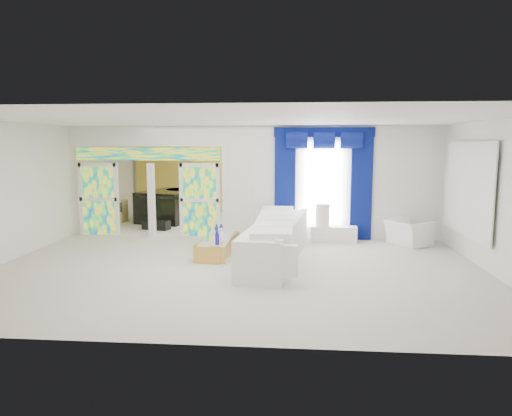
# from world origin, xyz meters

# --- Properties ---
(floor) EXTENTS (12.00, 12.00, 0.00)m
(floor) POSITION_xyz_m (0.00, 0.00, 0.00)
(floor) COLOR #B7AF9E
(floor) RESTS_ON ground
(dividing_wall) EXTENTS (5.70, 0.18, 3.00)m
(dividing_wall) POSITION_xyz_m (2.15, 1.00, 1.50)
(dividing_wall) COLOR white
(dividing_wall) RESTS_ON ground
(dividing_header) EXTENTS (4.30, 0.18, 0.55)m
(dividing_header) POSITION_xyz_m (-2.85, 1.00, 2.73)
(dividing_header) COLOR white
(dividing_header) RESTS_ON dividing_wall
(stained_panel_left) EXTENTS (0.95, 0.04, 2.00)m
(stained_panel_left) POSITION_xyz_m (-4.28, 1.00, 1.00)
(stained_panel_left) COLOR #994C3F
(stained_panel_left) RESTS_ON ground
(stained_panel_right) EXTENTS (0.95, 0.04, 2.00)m
(stained_panel_right) POSITION_xyz_m (-1.42, 1.00, 1.00)
(stained_panel_right) COLOR #994C3F
(stained_panel_right) RESTS_ON ground
(stained_transom) EXTENTS (4.00, 0.05, 0.35)m
(stained_transom) POSITION_xyz_m (-2.85, 1.00, 2.25)
(stained_transom) COLOR #994C3F
(stained_transom) RESTS_ON dividing_header
(window_pane) EXTENTS (1.00, 0.02, 2.30)m
(window_pane) POSITION_xyz_m (1.90, 0.90, 1.45)
(window_pane) COLOR white
(window_pane) RESTS_ON dividing_wall
(blue_drape_left) EXTENTS (0.55, 0.10, 2.80)m
(blue_drape_left) POSITION_xyz_m (0.90, 0.87, 1.40)
(blue_drape_left) COLOR #07034A
(blue_drape_left) RESTS_ON ground
(blue_drape_right) EXTENTS (0.55, 0.10, 2.80)m
(blue_drape_right) POSITION_xyz_m (2.90, 0.87, 1.40)
(blue_drape_right) COLOR #07034A
(blue_drape_right) RESTS_ON ground
(blue_pelmet) EXTENTS (2.60, 0.12, 0.25)m
(blue_pelmet) POSITION_xyz_m (1.90, 0.87, 2.82)
(blue_pelmet) COLOR #07034A
(blue_pelmet) RESTS_ON dividing_wall
(wall_mirror) EXTENTS (0.04, 2.70, 1.90)m
(wall_mirror) POSITION_xyz_m (4.94, -1.00, 1.55)
(wall_mirror) COLOR white
(wall_mirror) RESTS_ON ground
(gold_curtains) EXTENTS (9.70, 0.12, 2.90)m
(gold_curtains) POSITION_xyz_m (0.00, 5.90, 1.50)
(gold_curtains) COLOR #B3892B
(gold_curtains) RESTS_ON ground
(white_sofa) EXTENTS (1.44, 4.33, 0.81)m
(white_sofa) POSITION_xyz_m (0.77, -1.43, 0.40)
(white_sofa) COLOR white
(white_sofa) RESTS_ON ground
(coffee_table) EXTENTS (0.80, 1.81, 0.39)m
(coffee_table) POSITION_xyz_m (-0.58, -1.13, 0.19)
(coffee_table) COLOR gold
(coffee_table) RESTS_ON ground
(console_table) EXTENTS (1.21, 0.46, 0.40)m
(console_table) POSITION_xyz_m (2.19, 0.60, 0.20)
(console_table) COLOR white
(console_table) RESTS_ON ground
(table_lamp) EXTENTS (0.36, 0.36, 0.58)m
(table_lamp) POSITION_xyz_m (1.89, 0.60, 0.69)
(table_lamp) COLOR silver
(table_lamp) RESTS_ON console_table
(armchair) EXTENTS (1.23, 1.26, 0.62)m
(armchair) POSITION_xyz_m (4.02, 0.28, 0.31)
(armchair) COLOR white
(armchair) RESTS_ON ground
(grand_piano) EXTENTS (1.98, 2.31, 1.00)m
(grand_piano) POSITION_xyz_m (-2.93, 3.47, 0.50)
(grand_piano) COLOR black
(grand_piano) RESTS_ON ground
(piano_bench) EXTENTS (0.87, 0.52, 0.27)m
(piano_bench) POSITION_xyz_m (-2.93, 1.87, 0.14)
(piano_bench) COLOR black
(piano_bench) RESTS_ON ground
(tv_console) EXTENTS (0.56, 0.52, 0.72)m
(tv_console) POSITION_xyz_m (-4.57, 3.13, 0.36)
(tv_console) COLOR tan
(tv_console) RESTS_ON ground
(chandelier) EXTENTS (0.60, 0.60, 0.60)m
(chandelier) POSITION_xyz_m (-2.30, 3.40, 2.65)
(chandelier) COLOR gold
(chandelier) RESTS_ON ceiling
(decanters) EXTENTS (0.22, 1.26, 0.28)m
(decanters) POSITION_xyz_m (-0.57, -1.19, 0.48)
(decanters) COLOR white
(decanters) RESTS_ON coffee_table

